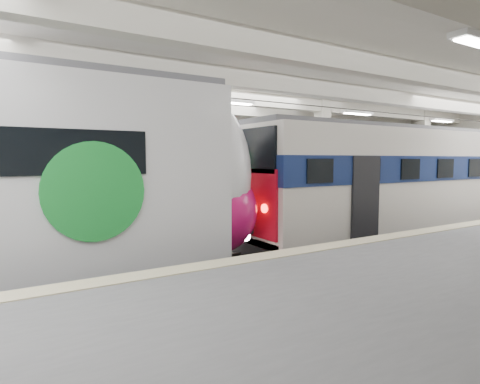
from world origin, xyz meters
TOP-DOWN VIEW (x-y plane):
  - station_hall at (0.00, -1.74)m, footprint 36.00×24.00m
  - older_rer at (5.72, 0.00)m, footprint 12.66×2.80m

SIDE VIEW (x-z plane):
  - older_rer at x=5.72m, z-range 0.10..4.32m
  - station_hall at x=0.00m, z-range 0.37..6.12m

